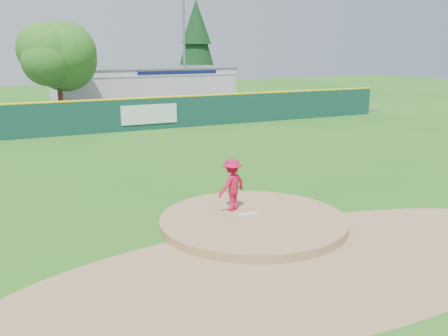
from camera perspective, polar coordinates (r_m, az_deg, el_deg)
name	(u,v)px	position (r m, az deg, el deg)	size (l,w,h in m)	color
ground	(253,225)	(14.81, 3.33, -6.56)	(120.00, 120.00, 0.00)	#286B19
pitchers_mound	(253,225)	(14.81, 3.33, -6.56)	(5.50, 5.50, 0.50)	#9E774C
pitching_rubber	(248,214)	(14.97, 2.80, -5.24)	(0.60, 0.15, 0.04)	white
infield_dirt_arc	(312,264)	(12.46, 10.06, -10.79)	(15.40, 15.40, 0.01)	#9E774C
parking_lot	(85,115)	(40.06, -15.57, 5.90)	(44.00, 16.00, 0.02)	#38383A
pitcher	(232,185)	(15.12, 0.90, -1.91)	(1.04, 0.60, 1.61)	#C4103B
van	(82,116)	(34.33, -15.91, 5.78)	(2.20, 4.78, 1.33)	white
pool_building_grp	(142,86)	(46.08, -9.37, 9.25)	(15.20, 8.20, 3.31)	silver
fence_banners	(45,120)	(30.50, -19.77, 5.15)	(16.00, 0.04, 1.20)	#54150C
outfield_fence	(111,115)	(31.17, -12.76, 5.95)	(40.00, 0.14, 2.07)	#123A34
deciduous_tree	(57,55)	(37.47, -18.54, 12.17)	(5.60, 5.60, 7.36)	#382314
conifer_tree	(196,42)	(52.04, -3.18, 14.18)	(4.40, 4.40, 9.50)	#382314
light_pole_right	(184,41)	(44.06, -4.59, 14.24)	(1.75, 0.25, 10.00)	gray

